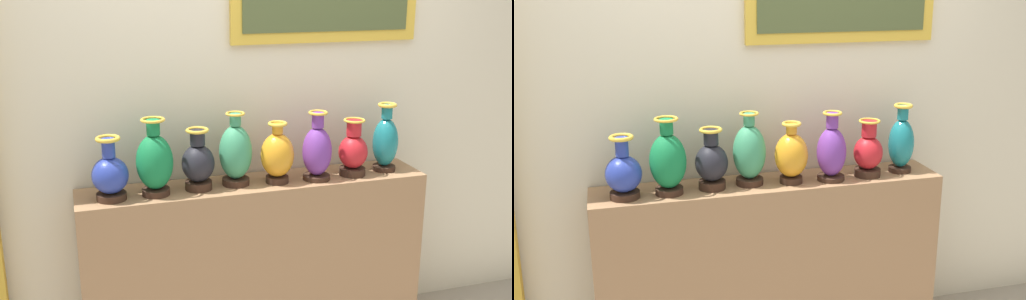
# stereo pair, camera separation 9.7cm
# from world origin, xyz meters

# --- Properties ---
(display_shelf) EXTENTS (1.90, 0.33, 0.97)m
(display_shelf) POSITION_xyz_m (0.00, 0.00, 0.48)
(display_shelf) COLOR #99704C
(display_shelf) RESTS_ON ground_plane
(back_wall) EXTENTS (3.89, 0.14, 2.68)m
(back_wall) POSITION_xyz_m (0.01, 0.23, 1.35)
(back_wall) COLOR beige
(back_wall) RESTS_ON ground_plane
(vase_cobalt) EXTENTS (0.18, 0.18, 0.32)m
(vase_cobalt) POSITION_xyz_m (-0.77, -0.05, 1.10)
(vase_cobalt) COLOR #382319
(vase_cobalt) RESTS_ON display_shelf
(vase_emerald) EXTENTS (0.19, 0.19, 0.40)m
(vase_emerald) POSITION_xyz_m (-0.55, -0.04, 1.14)
(vase_emerald) COLOR #382319
(vase_emerald) RESTS_ON display_shelf
(vase_onyx) EXTENTS (0.17, 0.17, 0.33)m
(vase_onyx) POSITION_xyz_m (-0.32, -0.02, 1.11)
(vase_onyx) COLOR #382319
(vase_onyx) RESTS_ON display_shelf
(vase_jade) EXTENTS (0.17, 0.17, 0.39)m
(vase_jade) POSITION_xyz_m (-0.11, -0.01, 1.14)
(vase_jade) COLOR #382319
(vase_jade) RESTS_ON display_shelf
(vase_amber) EXTENTS (0.18, 0.18, 0.33)m
(vase_amber) POSITION_xyz_m (0.11, -0.04, 1.12)
(vase_amber) COLOR #382319
(vase_amber) RESTS_ON display_shelf
(vase_violet) EXTENTS (0.16, 0.16, 0.38)m
(vase_violet) POSITION_xyz_m (0.33, -0.05, 1.13)
(vase_violet) COLOR #382319
(vase_violet) RESTS_ON display_shelf
(vase_crimson) EXTENTS (0.16, 0.16, 0.32)m
(vase_crimson) POSITION_xyz_m (0.55, -0.04, 1.10)
(vase_crimson) COLOR #382319
(vase_crimson) RESTS_ON display_shelf
(vase_teal) EXTENTS (0.14, 0.14, 0.39)m
(vase_teal) POSITION_xyz_m (0.76, -0.02, 1.14)
(vase_teal) COLOR #382319
(vase_teal) RESTS_ON display_shelf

